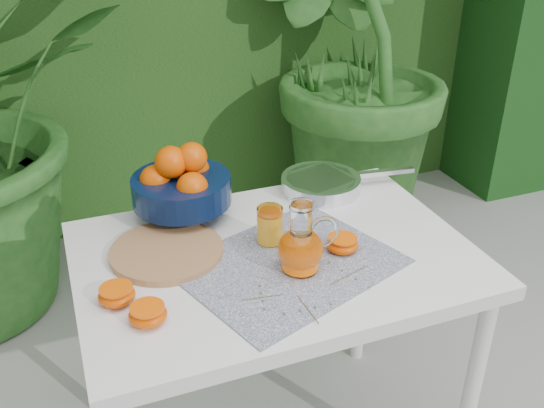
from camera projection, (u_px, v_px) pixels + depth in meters
name	position (u px, v px, depth m)	size (l,w,h in m)	color
potted_plant_right	(345.00, 54.00, 2.77)	(1.76, 1.76, 1.76)	#22591E
white_table	(275.00, 278.00, 1.59)	(1.00, 0.70, 0.75)	white
placemat	(288.00, 264.00, 1.50)	(0.50, 0.39, 0.00)	#0D1E4B
cutting_board	(167.00, 251.00, 1.54)	(0.29, 0.29, 0.02)	olive
fruit_bowl	(181.00, 184.00, 1.67)	(0.33, 0.33, 0.22)	black
juice_pitcher	(301.00, 247.00, 1.45)	(0.16, 0.11, 0.18)	white
juice_tumbler	(270.00, 226.00, 1.56)	(0.07, 0.07, 0.10)	white
saute_pan	(322.00, 183.00, 1.84)	(0.44, 0.27, 0.05)	silver
orange_halves	(209.00, 282.00, 1.40)	(0.68, 0.21, 0.04)	#EA6602
thyme_sprigs	(309.00, 292.00, 1.39)	(0.33, 0.20, 0.01)	brown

